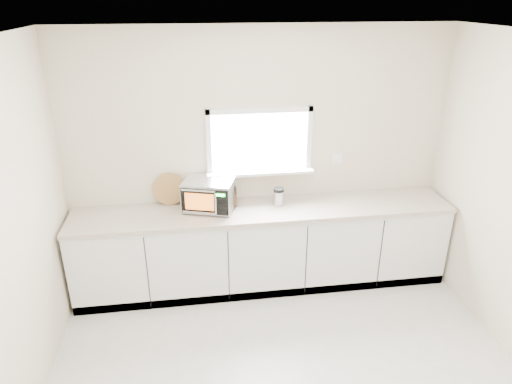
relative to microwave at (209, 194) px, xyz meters
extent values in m
cube|color=beige|center=(0.55, 0.24, 0.26)|extent=(4.00, 0.02, 2.70)
cube|color=white|center=(0.55, 0.23, 0.46)|extent=(1.00, 0.02, 0.60)
cube|color=white|center=(0.55, 0.16, 0.14)|extent=(1.12, 0.16, 0.03)
cube|color=white|center=(0.55, 0.21, 0.79)|extent=(1.10, 0.04, 0.05)
cube|color=white|center=(0.55, 0.21, 0.14)|extent=(1.10, 0.04, 0.05)
cube|color=white|center=(0.02, 0.21, 0.46)|extent=(0.05, 0.04, 0.70)
cube|color=white|center=(1.07, 0.21, 0.46)|extent=(0.05, 0.04, 0.70)
cube|color=white|center=(1.40, 0.23, 0.23)|extent=(0.12, 0.01, 0.12)
cube|color=silver|center=(0.55, -0.06, -0.65)|extent=(3.92, 0.60, 0.88)
cube|color=beige|center=(0.55, -0.07, -0.19)|extent=(3.92, 0.64, 0.04)
cylinder|color=black|center=(-0.24, -0.07, -0.16)|extent=(0.02, 0.02, 0.01)
cylinder|color=black|center=(-0.15, 0.21, -0.16)|extent=(0.02, 0.02, 0.01)
cylinder|color=black|center=(0.15, -0.20, -0.16)|extent=(0.02, 0.02, 0.01)
cylinder|color=black|center=(0.24, 0.09, -0.16)|extent=(0.02, 0.02, 0.01)
cube|color=#B0B2B7|center=(0.00, 0.01, 0.00)|extent=(0.58, 0.50, 0.30)
cube|color=black|center=(-0.06, -0.18, 0.00)|extent=(0.45, 0.15, 0.26)
cube|color=orange|center=(-0.10, -0.17, 0.00)|extent=(0.28, 0.09, 0.18)
cylinder|color=silver|center=(0.05, -0.24, 0.00)|extent=(0.02, 0.02, 0.23)
cube|color=black|center=(0.10, -0.23, 0.00)|extent=(0.11, 0.04, 0.25)
cube|color=#19FF33|center=(0.10, -0.24, 0.08)|extent=(0.08, 0.03, 0.03)
cube|color=silver|center=(0.00, 0.01, 0.15)|extent=(0.58, 0.50, 0.01)
cube|color=#49341A|center=(0.24, 0.05, -0.05)|extent=(0.11, 0.19, 0.22)
cube|color=black|center=(0.21, 0.00, 0.04)|extent=(0.02, 0.04, 0.08)
cube|color=black|center=(0.24, 0.00, 0.05)|extent=(0.02, 0.04, 0.08)
cube|color=black|center=(0.26, 0.00, 0.03)|extent=(0.02, 0.04, 0.08)
cube|color=black|center=(0.22, 0.00, 0.06)|extent=(0.02, 0.04, 0.08)
cube|color=black|center=(0.26, 0.00, 0.06)|extent=(0.02, 0.04, 0.08)
cylinder|color=#AC7442|center=(-0.40, 0.18, 0.00)|extent=(0.34, 0.08, 0.34)
cylinder|color=#B0B2B7|center=(0.72, -0.01, -0.09)|extent=(0.13, 0.13, 0.16)
cylinder|color=black|center=(0.72, -0.01, 0.01)|extent=(0.13, 0.13, 0.04)
camera|label=1|loc=(-0.14, -4.25, 1.87)|focal=32.00mm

